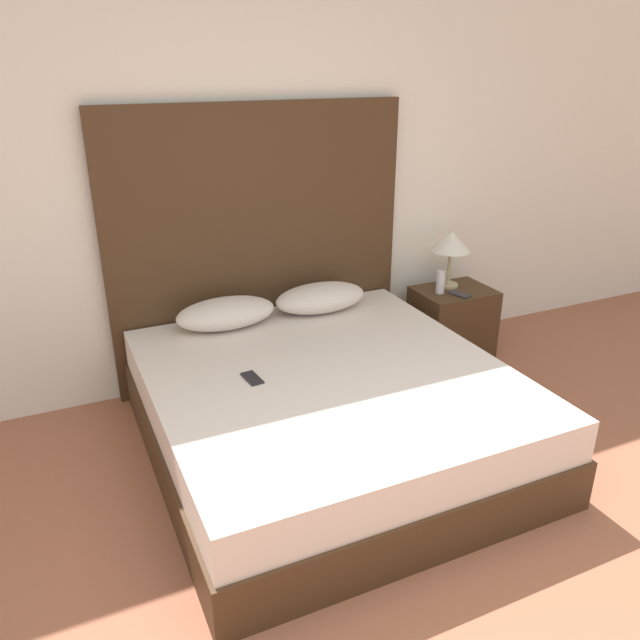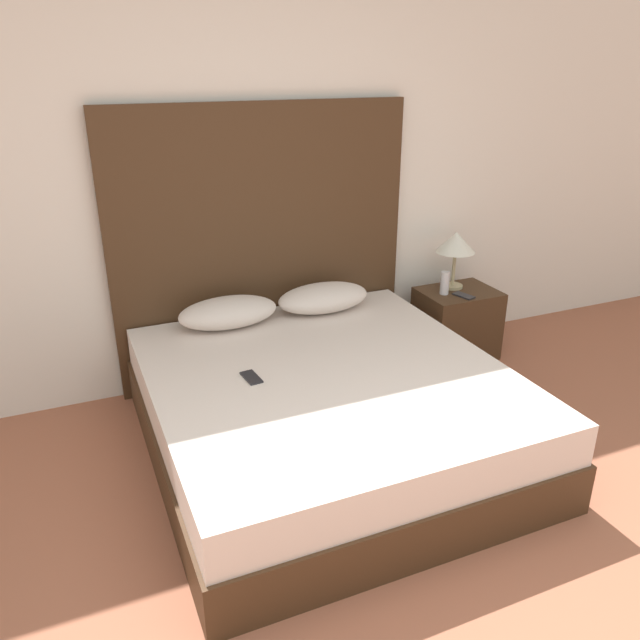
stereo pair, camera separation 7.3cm
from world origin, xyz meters
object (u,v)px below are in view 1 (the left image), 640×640
object	(u,v)px
phone_on_bed	(252,378)
bed	(328,410)
nightstand	(452,322)
phone_on_nightstand	(459,294)
table_lamp	(451,243)

from	to	relation	value
phone_on_bed	bed	bearing A→B (deg)	-10.81
nightstand	phone_on_nightstand	size ratio (longest dim) A/B	3.23
phone_on_bed	phone_on_nightstand	distance (m)	1.77
bed	phone_on_nightstand	xyz separation A→B (m)	(1.29, 0.61, 0.26)
nightstand	phone_on_bed	bearing A→B (deg)	-159.66
bed	phone_on_bed	xyz separation A→B (m)	(-0.39, 0.08, 0.25)
nightstand	phone_on_nightstand	xyz separation A→B (m)	(-0.03, -0.10, 0.25)
bed	phone_on_nightstand	distance (m)	1.45
bed	table_lamp	size ratio (longest dim) A/B	4.92
nightstand	table_lamp	distance (m)	0.57
phone_on_bed	table_lamp	distance (m)	1.89
nightstand	table_lamp	xyz separation A→B (m)	(-0.00, 0.08, 0.56)
phone_on_bed	table_lamp	xyz separation A→B (m)	(1.72, 0.72, 0.32)
bed	phone_on_bed	bearing A→B (deg)	169.19
phone_on_bed	phone_on_nightstand	bearing A→B (deg)	17.63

